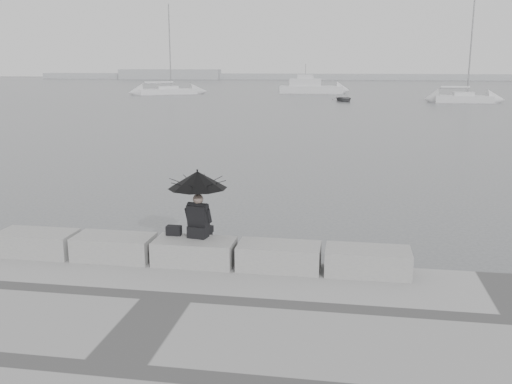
% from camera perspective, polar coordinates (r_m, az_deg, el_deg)
% --- Properties ---
extents(ground, '(360.00, 360.00, 0.00)m').
position_cam_1_polar(ground, '(12.17, -5.50, -8.66)').
color(ground, '#4B4D50').
rests_on(ground, ground).
extents(stone_block_far_left, '(1.60, 0.80, 0.50)m').
position_cam_1_polar(stone_block_far_left, '(12.82, -21.02, -4.81)').
color(stone_block_far_left, gray).
rests_on(stone_block_far_left, promenade).
extents(stone_block_left, '(1.60, 0.80, 0.50)m').
position_cam_1_polar(stone_block_left, '(12.06, -14.00, -5.41)').
color(stone_block_left, gray).
rests_on(stone_block_left, promenade).
extents(stone_block_centre, '(1.60, 0.80, 0.50)m').
position_cam_1_polar(stone_block_centre, '(11.50, -6.16, -5.98)').
color(stone_block_centre, gray).
rests_on(stone_block_centre, promenade).
extents(stone_block_right, '(1.60, 0.80, 0.50)m').
position_cam_1_polar(stone_block_right, '(11.18, 2.31, -6.47)').
color(stone_block_right, gray).
rests_on(stone_block_right, promenade).
extents(stone_block_far_right, '(1.60, 0.80, 0.50)m').
position_cam_1_polar(stone_block_far_right, '(11.11, 11.11, -6.84)').
color(stone_block_far_right, gray).
rests_on(stone_block_far_right, promenade).
extents(seated_person, '(1.19, 1.19, 1.39)m').
position_cam_1_polar(seated_person, '(11.36, -5.87, 0.39)').
color(seated_person, black).
rests_on(seated_person, stone_block_centre).
extents(bag, '(0.30, 0.17, 0.19)m').
position_cam_1_polar(bag, '(11.77, -8.21, -3.82)').
color(bag, black).
rests_on(bag, stone_block_centre).
extents(distant_landmass, '(180.00, 8.00, 2.80)m').
position_cam_1_polar(distant_landmass, '(165.85, 5.81, 11.44)').
color(distant_landmass, '#989A9D').
rests_on(distant_landmass, ground).
extents(sailboat_left, '(8.48, 6.27, 12.90)m').
position_cam_1_polar(sailboat_left, '(86.32, -8.82, 9.97)').
color(sailboat_left, '#BCBCBE').
rests_on(sailboat_left, ground).
extents(sailboat_right, '(6.46, 2.46, 12.90)m').
position_cam_1_polar(sailboat_right, '(71.51, 20.01, 8.85)').
color(sailboat_right, '#BCBCBE').
rests_on(sailboat_right, ground).
extents(motor_cruiser, '(9.61, 3.14, 4.50)m').
position_cam_1_polar(motor_cruiser, '(88.68, 5.58, 10.38)').
color(motor_cruiser, '#BCBCBE').
rests_on(motor_cruiser, ground).
extents(dinghy, '(3.83, 2.71, 0.60)m').
position_cam_1_polar(dinghy, '(70.28, 8.79, 9.21)').
color(dinghy, slate).
rests_on(dinghy, ground).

